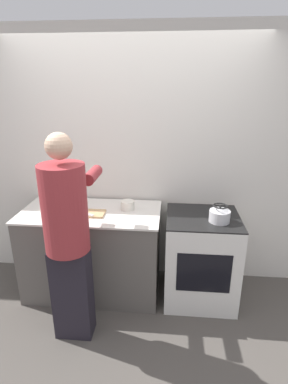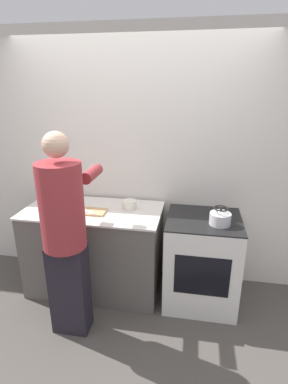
{
  "view_description": "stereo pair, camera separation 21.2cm",
  "coord_description": "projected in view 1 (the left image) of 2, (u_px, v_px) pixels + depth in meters",
  "views": [
    {
      "loc": [
        0.39,
        -2.28,
        2.04
      ],
      "look_at": [
        0.15,
        0.23,
        1.14
      ],
      "focal_mm": 28.0,
      "sensor_mm": 36.0,
      "label": 1
    },
    {
      "loc": [
        0.6,
        -2.25,
        2.04
      ],
      "look_at": [
        0.15,
        0.23,
        1.14
      ],
      "focal_mm": 28.0,
      "sensor_mm": 36.0,
      "label": 2
    }
  ],
  "objects": [
    {
      "name": "counter",
      "position": [
        93.0,
        251.0,
        3.05
      ],
      "size": [
        1.35,
        0.69,
        0.89
      ],
      "color": "#5B5651",
      "rests_on": "ground_plane"
    },
    {
      "name": "bowl_prep",
      "position": [
        128.0,
        205.0,
        2.93
      ],
      "size": [
        0.13,
        0.13,
        0.09
      ],
      "color": "silver",
      "rests_on": "counter"
    },
    {
      "name": "ground_plane",
      "position": [
        126.0,
        312.0,
        2.86
      ],
      "size": [
        12.0,
        12.0,
        0.0
      ],
      "primitive_type": "plane",
      "color": "#4C4742"
    },
    {
      "name": "canister_jar",
      "position": [
        57.0,
        192.0,
        3.14
      ],
      "size": [
        0.12,
        0.12,
        0.19
      ],
      "color": "tan",
      "rests_on": "counter"
    },
    {
      "name": "wall_back",
      "position": [
        134.0,
        161.0,
        3.1
      ],
      "size": [
        8.0,
        0.05,
        2.6
      ],
      "color": "silver",
      "rests_on": "ground_plane"
    },
    {
      "name": "oven",
      "position": [
        200.0,
        258.0,
        2.94
      ],
      "size": [
        0.68,
        0.63,
        0.89
      ],
      "color": "silver",
      "rests_on": "ground_plane"
    },
    {
      "name": "kettle",
      "position": [
        220.0,
        215.0,
        2.67
      ],
      "size": [
        0.19,
        0.19,
        0.16
      ],
      "color": "silver",
      "rests_on": "oven"
    },
    {
      "name": "person",
      "position": [
        68.0,
        235.0,
        2.33
      ],
      "size": [
        0.39,
        0.62,
        1.74
      ],
      "color": "black",
      "rests_on": "ground_plane"
    },
    {
      "name": "knife",
      "position": [
        82.0,
        212.0,
        2.82
      ],
      "size": [
        0.24,
        0.15,
        0.01
      ],
      "rotation": [
        0.0,
        0.0,
        -0.47
      ],
      "color": "silver",
      "rests_on": "cutting_board"
    },
    {
      "name": "bowl_mixing",
      "position": [
        48.0,
        212.0,
        2.81
      ],
      "size": [
        0.14,
        0.14,
        0.07
      ],
      "color": "silver",
      "rests_on": "counter"
    },
    {
      "name": "cutting_board",
      "position": [
        84.0,
        213.0,
        2.83
      ],
      "size": [
        0.39,
        0.18,
        0.02
      ],
      "color": "tan",
      "rests_on": "counter"
    }
  ]
}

